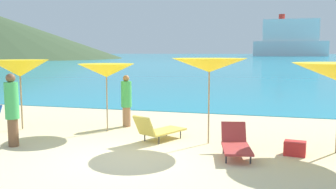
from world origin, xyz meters
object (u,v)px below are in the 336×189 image
Objects in this scene: beachgoer_1 at (126,100)px; cruise_ship at (290,40)px; umbrella_5 at (209,65)px; cooler_box at (295,148)px; beachgoer_3 at (12,108)px; lounge_chair_0 at (236,143)px; lounge_chair_11 at (158,130)px; umbrella_3 at (20,68)px; umbrella_4 at (106,71)px.

cruise_ship is at bearing 151.65° from beachgoer_1.
cooler_box is at bearing -14.84° from umbrella_5.
beachgoer_3 is (-1.91, -3.22, 0.12)m from beachgoer_1.
lounge_chair_0 is 216.79m from cruise_ship.
beachgoer_3 reaches higher than beachgoer_1.
beachgoer_1 is at bearing -19.27° from lounge_chair_11.
cruise_ship reaches higher than lounge_chair_0.
beachgoer_3 is at bearing -58.62° from umbrella_3.
cruise_ship is (11.90, 216.27, 9.02)m from lounge_chair_0.
umbrella_3 is 1.46× the size of lounge_chair_0.
lounge_chair_11 is (-1.40, -0.09, -1.80)m from umbrella_5.
umbrella_4 is (2.79, 0.42, -0.05)m from umbrella_3.
umbrella_5 is 1.37× the size of lounge_chair_11.
umbrella_4 is at bearing -91.42° from cruise_ship.
umbrella_4 is 1.23× the size of beachgoer_1.
umbrella_4 is at bearing 138.61° from beachgoer_3.
beachgoer_1 is 3.44× the size of cooler_box.
umbrella_3 reaches higher than lounge_chair_0.
lounge_chair_0 is 0.79× the size of beachgoer_3.
lounge_chair_0 is 3.06× the size of cooler_box.
cruise_ship is (15.73, 213.65, 8.43)m from beachgoer_1.
lounge_chair_0 is 0.04× the size of cruise_ship.
umbrella_5 is at bearing 38.44° from beachgoer_1.
beachgoer_3 is 0.05× the size of cruise_ship.
umbrella_3 reaches higher than lounge_chair_11.
lounge_chair_11 is 3.91m from beachgoer_3.
beachgoer_1 reaches higher than lounge_chair_11.
lounge_chair_0 is 4.68m from beachgoer_1.
lounge_chair_11 is at bearing -90.90° from cruise_ship.
lounge_chair_0 is at bearing 31.40° from beachgoer_1.
cruise_ship reaches higher than lounge_chair_11.
umbrella_3 is 2.82m from umbrella_4.
umbrella_3 reaches higher than cooler_box.
beachgoer_1 is at bearing 22.54° from umbrella_3.
cooler_box is at bearing -5.89° from umbrella_3.
cruise_ship is (14.13, 215.29, 9.01)m from lounge_chair_11.
umbrella_5 is at bearing -11.84° from umbrella_4.
lounge_chair_11 is at bearing 20.10° from beachgoer_1.
umbrella_4 is 2.60m from lounge_chair_11.
beachgoer_3 is 3.85× the size of cooler_box.
umbrella_5 reaches higher than beachgoer_3.
umbrella_5 is (6.09, -0.27, 0.16)m from umbrella_3.
cruise_ship reaches higher than beachgoer_1.
cruise_ship is (17.64, 216.86, 8.31)m from beachgoer_3.
beachgoer_1 is 214.39m from cruise_ship.
umbrella_5 is 1.51× the size of lounge_chair_0.
umbrella_3 is at bearing -91.60° from beachgoer_1.
beachgoer_1 is at bearing 165.62° from cooler_box.
umbrella_5 is 0.06× the size of cruise_ship.
beachgoer_1 is at bearing -91.36° from cruise_ship.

